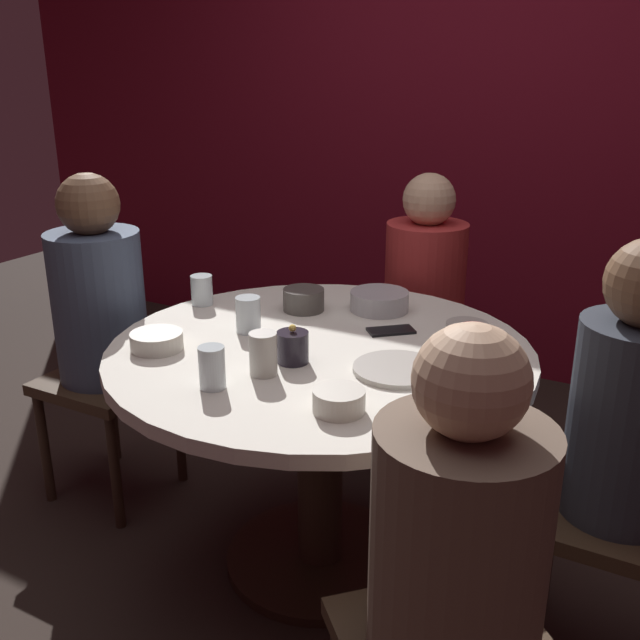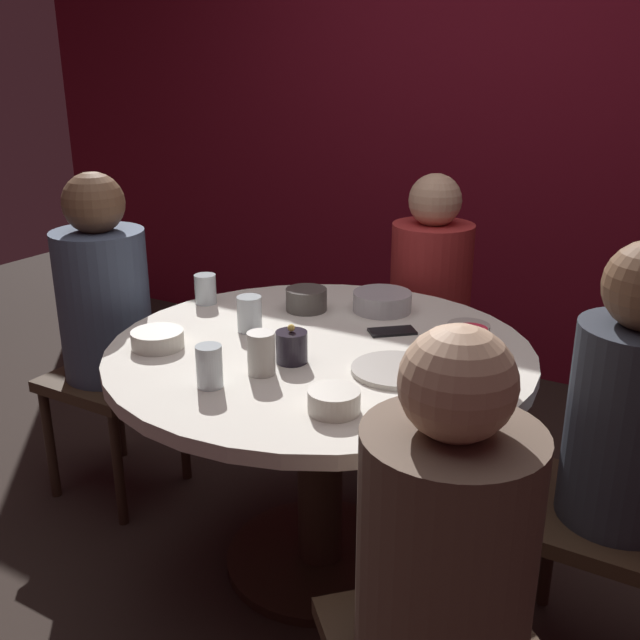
# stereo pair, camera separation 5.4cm
# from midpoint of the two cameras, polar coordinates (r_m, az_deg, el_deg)

# --- Properties ---
(ground_plane) EXTENTS (8.00, 8.00, 0.00)m
(ground_plane) POSITION_cam_midpoint_polar(r_m,az_deg,el_deg) (2.47, -0.66, -18.42)
(ground_plane) COLOR #2D231E
(back_wall) EXTENTS (6.00, 0.10, 2.60)m
(back_wall) POSITION_cam_midpoint_polar(r_m,az_deg,el_deg) (3.67, 14.03, 15.66)
(back_wall) COLOR maroon
(back_wall) RESTS_ON ground
(dining_table) EXTENTS (1.23, 1.23, 0.75)m
(dining_table) POSITION_cam_midpoint_polar(r_m,az_deg,el_deg) (2.16, -0.72, -6.29)
(dining_table) COLOR silver
(dining_table) RESTS_ON ground
(seated_diner_left) EXTENTS (0.40, 0.40, 1.19)m
(seated_diner_left) POSITION_cam_midpoint_polar(r_m,az_deg,el_deg) (2.61, -17.58, 1.09)
(seated_diner_left) COLOR #3F2D1E
(seated_diner_left) RESTS_ON ground
(seated_diner_back) EXTENTS (0.40, 0.40, 1.14)m
(seated_diner_back) POSITION_cam_midpoint_polar(r_m,az_deg,el_deg) (2.84, 7.73, 2.77)
(seated_diner_back) COLOR #3F2D1E
(seated_diner_back) RESTS_ON ground
(seated_diner_right) EXTENTS (0.40, 0.40, 1.16)m
(seated_diner_right) POSITION_cam_midpoint_polar(r_m,az_deg,el_deg) (1.88, 22.48, -7.26)
(seated_diner_right) COLOR #3F2D1E
(seated_diner_right) RESTS_ON ground
(seated_diner_front_right) EXTENTS (0.57, 0.57, 1.13)m
(seated_diner_front_right) POSITION_cam_midpoint_polar(r_m,az_deg,el_deg) (1.39, 9.72, -17.16)
(seated_diner_front_right) COLOR #3F2D1E
(seated_diner_front_right) RESTS_ON ground
(candle_holder) EXTENTS (0.09, 0.09, 0.11)m
(candle_holder) POSITION_cam_midpoint_polar(r_m,az_deg,el_deg) (1.97, -2.95, -2.14)
(candle_holder) COLOR black
(candle_holder) RESTS_ON dining_table
(wine_glass) EXTENTS (0.08, 0.08, 0.18)m
(wine_glass) POSITION_cam_midpoint_polar(r_m,az_deg,el_deg) (1.79, 11.15, -1.93)
(wine_glass) COLOR silver
(wine_glass) RESTS_ON dining_table
(dinner_plate) EXTENTS (0.24, 0.24, 0.01)m
(dinner_plate) POSITION_cam_midpoint_polar(r_m,az_deg,el_deg) (1.93, 5.34, -3.87)
(dinner_plate) COLOR #B2ADA3
(dinner_plate) RESTS_ON dining_table
(cell_phone) EXTENTS (0.15, 0.15, 0.01)m
(cell_phone) POSITION_cam_midpoint_polar(r_m,az_deg,el_deg) (2.21, 4.93, -0.84)
(cell_phone) COLOR black
(cell_phone) RESTS_ON dining_table
(bowl_serving_large) EXTENTS (0.19, 0.19, 0.06)m
(bowl_serving_large) POSITION_cam_midpoint_polar(r_m,az_deg,el_deg) (2.39, 4.06, 1.51)
(bowl_serving_large) COLOR #B7B7BC
(bowl_serving_large) RESTS_ON dining_table
(bowl_salad_center) EXTENTS (0.14, 0.14, 0.07)m
(bowl_salad_center) POSITION_cam_midpoint_polar(r_m,az_deg,el_deg) (2.38, -1.94, 1.62)
(bowl_salad_center) COLOR #4C4742
(bowl_salad_center) RESTS_ON dining_table
(bowl_small_white) EXTENTS (0.15, 0.15, 0.05)m
(bowl_small_white) POSITION_cam_midpoint_polar(r_m,az_deg,el_deg) (2.12, -13.45, -1.61)
(bowl_small_white) COLOR beige
(bowl_small_white) RESTS_ON dining_table
(bowl_sauce_side) EXTENTS (0.12, 0.12, 0.05)m
(bowl_sauce_side) POSITION_cam_midpoint_polar(r_m,az_deg,el_deg) (1.70, 0.59, -6.38)
(bowl_sauce_side) COLOR beige
(bowl_sauce_side) RESTS_ON dining_table
(bowl_rice_portion) EXTENTS (0.13, 0.13, 0.05)m
(bowl_rice_portion) POSITION_cam_midpoint_polar(r_m,az_deg,el_deg) (2.18, 10.81, -0.84)
(bowl_rice_portion) COLOR #B2ADA3
(bowl_rice_portion) RESTS_ON dining_table
(cup_near_candle) EXTENTS (0.08, 0.08, 0.11)m
(cup_near_candle) POSITION_cam_midpoint_polar(r_m,az_deg,el_deg) (2.20, -6.37, 0.43)
(cup_near_candle) COLOR silver
(cup_near_candle) RESTS_ON dining_table
(cup_by_left_diner) EXTENTS (0.07, 0.07, 0.10)m
(cup_by_left_diner) POSITION_cam_midpoint_polar(r_m,az_deg,el_deg) (2.47, -9.91, 2.34)
(cup_by_left_diner) COLOR silver
(cup_by_left_diner) RESTS_ON dining_table
(cup_by_right_diner) EXTENTS (0.07, 0.07, 0.12)m
(cup_by_right_diner) POSITION_cam_midpoint_polar(r_m,az_deg,el_deg) (1.90, -5.31, -2.67)
(cup_by_right_diner) COLOR #B2ADA3
(cup_by_right_diner) RESTS_ON dining_table
(cup_center_front) EXTENTS (0.07, 0.07, 0.11)m
(cup_center_front) POSITION_cam_midpoint_polar(r_m,az_deg,el_deg) (1.84, -9.34, -3.72)
(cup_center_front) COLOR silver
(cup_center_front) RESTS_ON dining_table
(cup_far_edge) EXTENTS (0.07, 0.07, 0.10)m
(cup_far_edge) POSITION_cam_midpoint_polar(r_m,az_deg,el_deg) (1.89, 12.76, -3.47)
(cup_far_edge) COLOR silver
(cup_far_edge) RESTS_ON dining_table
(cup_beside_wine) EXTENTS (0.06, 0.06, 0.09)m
(cup_beside_wine) POSITION_cam_midpoint_polar(r_m,az_deg,el_deg) (1.73, 7.72, -5.54)
(cup_beside_wine) COLOR silver
(cup_beside_wine) RESTS_ON dining_table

